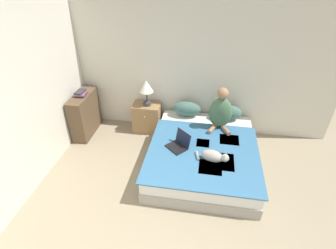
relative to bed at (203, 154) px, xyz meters
name	(u,v)px	position (x,y,z in m)	size (l,w,h in m)	color
wall_back	(191,66)	(-0.35, 1.08, 1.08)	(5.15, 0.05, 2.55)	beige
wall_side	(13,110)	(-2.45, -0.82, 1.08)	(0.05, 4.75, 2.55)	beige
bed	(203,154)	(0.00, 0.00, 0.00)	(1.69, 2.02, 0.40)	#9E998E
pillow_near	(187,109)	(-0.37, 0.85, 0.34)	(0.51, 0.27, 0.27)	#42665B
pillow_far	(227,112)	(0.37, 0.85, 0.34)	(0.51, 0.27, 0.27)	#42665B
person_sitting	(221,111)	(0.23, 0.55, 0.51)	(0.40, 0.39, 0.74)	#476B4C
cat_tabby	(214,156)	(0.15, -0.37, 0.29)	(0.49, 0.27, 0.18)	#A8A399
laptop_open	(179,144)	(-0.39, -0.13, 0.26)	(0.41, 0.41, 0.24)	black
nightstand	(147,117)	(-1.13, 0.84, 0.08)	(0.52, 0.37, 0.56)	#937047
table_lamp	(146,88)	(-1.11, 0.83, 0.71)	(0.25, 0.25, 0.50)	#38383D
bookshelf	(85,114)	(-2.26, 0.56, 0.20)	(0.27, 0.78, 0.80)	brown
book_stack_top	(81,93)	(-2.26, 0.56, 0.64)	(0.21, 0.25, 0.08)	#2D2D33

